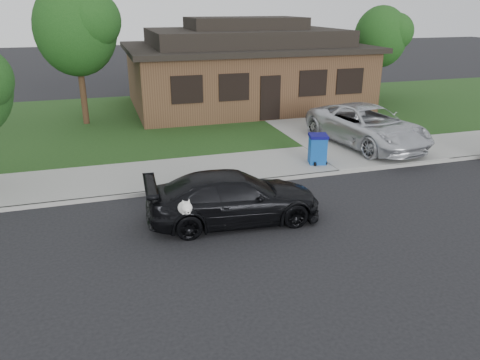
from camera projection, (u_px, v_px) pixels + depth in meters
name	position (u px, v px, depth m)	size (l,w,h in m)	color
ground	(273.00, 234.00, 11.81)	(120.00, 120.00, 0.00)	black
sidewalk	(222.00, 169.00, 16.26)	(60.00, 3.00, 0.12)	gray
curb	(234.00, 184.00, 14.92)	(60.00, 0.12, 0.12)	gray
lawn	(181.00, 118.00, 23.41)	(60.00, 13.00, 0.13)	#193814
driveway	(316.00, 123.00, 22.37)	(4.50, 13.00, 0.14)	gray
sedan	(234.00, 197.00, 12.31)	(4.70, 2.35, 1.34)	black
minivan	(367.00, 126.00, 18.54)	(2.56, 5.55, 1.54)	silver
recycling_bin	(318.00, 149.00, 16.50)	(0.77, 0.77, 1.05)	#0E469C
house	(245.00, 68.00, 25.56)	(12.60, 8.60, 4.65)	#422B1C
tree_0	(79.00, 27.00, 20.55)	(3.78, 3.60, 6.34)	#332114
tree_1	(384.00, 36.00, 26.69)	(3.15, 3.00, 5.25)	#332114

